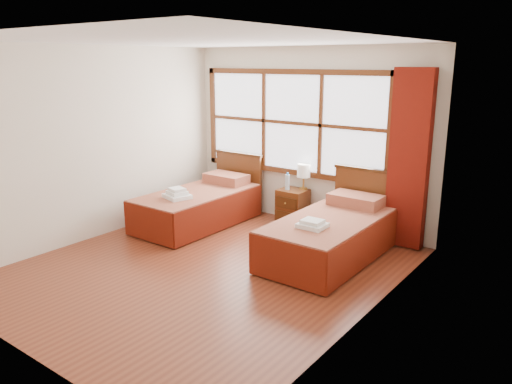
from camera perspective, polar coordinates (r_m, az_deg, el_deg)
The scene contains 15 objects.
floor at distance 6.04m, azimuth -5.65°, elevation -8.65°, with size 4.50×4.50×0.00m, color brown.
ceiling at distance 5.55m, azimuth -6.35°, elevation 16.83°, with size 4.50×4.50×0.00m, color white.
wall_back at distance 7.44m, azimuth 5.86°, elevation 6.24°, with size 4.00×4.00×0.00m, color silver.
wall_left at distance 7.14m, azimuth -17.96°, elevation 5.24°, with size 4.50×4.50×0.00m, color silver.
wall_right at distance 4.57m, azimuth 12.87°, elevation 0.57°, with size 4.50×4.50×0.00m, color silver.
window at distance 7.51m, azimuth 4.10°, elevation 7.90°, with size 3.16×0.06×1.56m.
curtain at distance 6.66m, azimuth 17.10°, elevation 3.54°, with size 0.50×0.16×2.30m, color maroon.
bed_left at distance 7.54m, azimuth -6.43°, elevation -1.49°, with size 0.99×2.01×0.96m.
bed_right at distance 6.30m, azimuth 8.67°, elevation -4.81°, with size 1.01×2.03×0.98m.
nightstand at distance 7.48m, azimuth 4.20°, elevation -1.75°, with size 0.41×0.40×0.54m.
towels_left at distance 7.12m, azimuth -9.00°, elevation -0.24°, with size 0.42×0.39×0.15m.
towels_right at distance 5.81m, azimuth 6.45°, elevation -3.67°, with size 0.32×0.28×0.09m.
lamp at distance 7.40m, azimuth 5.48°, elevation 2.36°, with size 0.20×0.20×0.38m.
bottle_near at distance 7.43m, azimuth 3.62°, elevation 1.17°, with size 0.06×0.06×0.24m.
bottle_far at distance 7.38m, azimuth 3.62°, elevation 1.16°, with size 0.07×0.07×0.26m.
Camera 1 is at (3.76, -4.08, 2.39)m, focal length 35.00 mm.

